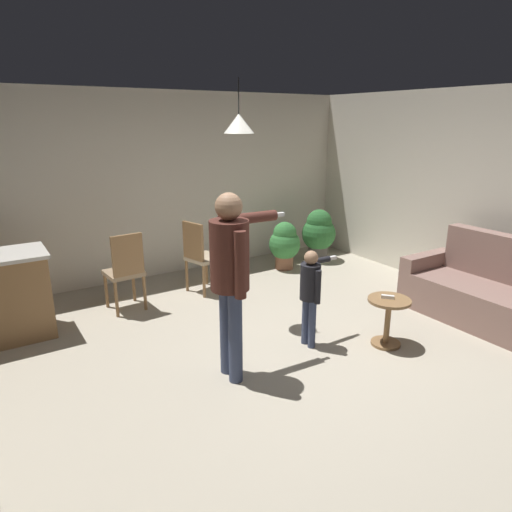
% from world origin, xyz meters
% --- Properties ---
extents(ground, '(7.68, 7.68, 0.00)m').
position_xyz_m(ground, '(0.00, 0.00, 0.00)').
color(ground, '#B2A893').
extents(wall_back, '(6.40, 0.10, 2.70)m').
position_xyz_m(wall_back, '(0.00, 3.20, 1.35)').
color(wall_back, silver).
rests_on(wall_back, ground).
extents(wall_right, '(0.10, 6.40, 2.70)m').
position_xyz_m(wall_right, '(3.20, 0.00, 1.35)').
color(wall_right, silver).
rests_on(wall_right, ground).
extents(couch_floral, '(0.86, 1.80, 1.00)m').
position_xyz_m(couch_floral, '(2.51, -0.49, 0.33)').
color(couch_floral, '#8C6B60').
rests_on(couch_floral, ground).
extents(side_table_by_couch, '(0.44, 0.44, 0.52)m').
position_xyz_m(side_table_by_couch, '(1.05, -0.30, 0.33)').
color(side_table_by_couch, olive).
rests_on(side_table_by_couch, ground).
extents(person_adult, '(0.86, 0.50, 1.72)m').
position_xyz_m(person_adult, '(-0.61, 0.05, 1.06)').
color(person_adult, '#384260').
rests_on(person_adult, ground).
extents(person_child, '(0.55, 0.30, 1.04)m').
position_xyz_m(person_child, '(0.36, 0.14, 0.65)').
color(person_child, '#384260').
rests_on(person_child, ground).
extents(dining_chair_by_counter, '(0.51, 0.51, 1.00)m').
position_xyz_m(dining_chair_by_counter, '(0.08, 2.13, 0.55)').
color(dining_chair_by_counter, olive).
rests_on(dining_chair_by_counter, ground).
extents(dining_chair_near_wall, '(0.45, 0.45, 1.00)m').
position_xyz_m(dining_chair_near_wall, '(-0.97, 2.06, 0.55)').
color(dining_chair_near_wall, olive).
rests_on(dining_chair_near_wall, ground).
extents(potted_plant_corner, '(0.57, 0.57, 0.87)m').
position_xyz_m(potted_plant_corner, '(2.41, 2.42, 0.48)').
color(potted_plant_corner, '#4C4742').
rests_on(potted_plant_corner, ground).
extents(potted_plant_by_wall, '(0.50, 0.50, 0.76)m').
position_xyz_m(potted_plant_by_wall, '(1.65, 2.36, 0.42)').
color(potted_plant_by_wall, brown).
rests_on(potted_plant_by_wall, ground).
extents(spare_remote_on_table, '(0.11, 0.12, 0.04)m').
position_xyz_m(spare_remote_on_table, '(1.04, -0.28, 0.54)').
color(spare_remote_on_table, white).
rests_on(spare_remote_on_table, side_table_by_couch).
extents(ceiling_light_pendant, '(0.32, 0.32, 0.55)m').
position_xyz_m(ceiling_light_pendant, '(0.06, 1.05, 2.25)').
color(ceiling_light_pendant, silver).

